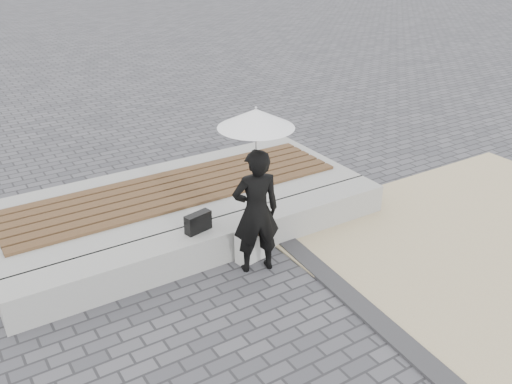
{
  "coord_description": "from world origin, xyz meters",
  "views": [
    {
      "loc": [
        -2.74,
        -3.61,
        3.69
      ],
      "look_at": [
        0.24,
        1.11,
        1.0
      ],
      "focal_mm": 39.19,
      "sensor_mm": 36.0,
      "label": 1
    }
  ],
  "objects_px": {
    "parasol": "(256,118)",
    "handbag": "(198,222)",
    "seating_ledge": "(218,241)",
    "canvas_tote": "(252,244)",
    "woman": "(256,212)"
  },
  "relations": [
    {
      "from": "seating_ledge",
      "to": "handbag",
      "type": "height_order",
      "value": "handbag"
    },
    {
      "from": "seating_ledge",
      "to": "parasol",
      "type": "xyz_separation_m",
      "value": [
        0.24,
        -0.49,
        1.65
      ]
    },
    {
      "from": "seating_ledge",
      "to": "canvas_tote",
      "type": "bearing_deg",
      "value": -45.28
    },
    {
      "from": "canvas_tote",
      "to": "seating_ledge",
      "type": "bearing_deg",
      "value": 124.24
    },
    {
      "from": "seating_ledge",
      "to": "parasol",
      "type": "distance_m",
      "value": 1.74
    },
    {
      "from": "seating_ledge",
      "to": "handbag",
      "type": "relative_size",
      "value": 15.09
    },
    {
      "from": "seating_ledge",
      "to": "canvas_tote",
      "type": "xyz_separation_m",
      "value": [
        0.3,
        -0.3,
        0.01
      ]
    },
    {
      "from": "woman",
      "to": "handbag",
      "type": "bearing_deg",
      "value": -32.13
    },
    {
      "from": "handbag",
      "to": "canvas_tote",
      "type": "relative_size",
      "value": 0.77
    },
    {
      "from": "canvas_tote",
      "to": "woman",
      "type": "bearing_deg",
      "value": -118.2
    },
    {
      "from": "seating_ledge",
      "to": "parasol",
      "type": "bearing_deg",
      "value": -63.98
    },
    {
      "from": "seating_ledge",
      "to": "woman",
      "type": "height_order",
      "value": "woman"
    },
    {
      "from": "seating_ledge",
      "to": "canvas_tote",
      "type": "height_order",
      "value": "canvas_tote"
    },
    {
      "from": "woman",
      "to": "parasol",
      "type": "bearing_deg",
      "value": -89.29
    },
    {
      "from": "parasol",
      "to": "handbag",
      "type": "relative_size",
      "value": 3.18
    }
  ]
}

